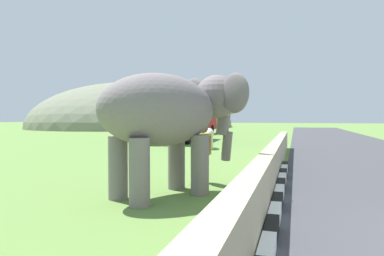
# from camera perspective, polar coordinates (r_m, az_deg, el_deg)

# --- Properties ---
(striped_curb) EXTENTS (16.20, 0.20, 0.24)m
(striped_curb) POSITION_cam_1_polar(r_m,az_deg,el_deg) (5.23, 12.81, -17.71)
(striped_curb) COLOR white
(striped_curb) RESTS_ON ground_plane
(barrier_parapet) EXTENTS (28.00, 0.36, 1.00)m
(barrier_parapet) POSITION_cam_1_polar(r_m,az_deg,el_deg) (7.42, 11.80, -8.81)
(barrier_parapet) COLOR tan
(barrier_parapet) RESTS_ON ground_plane
(elephant) EXTENTS (3.95, 3.52, 3.00)m
(elephant) POSITION_cam_1_polar(r_m,az_deg,el_deg) (8.20, -3.33, 2.58)
(elephant) COLOR slate
(elephant) RESTS_ON ground_plane
(person_handler) EXTENTS (0.51, 0.53, 1.66)m
(person_handler) POSITION_cam_1_polar(r_m,az_deg,el_deg) (9.69, 2.02, -3.74)
(person_handler) COLOR navy
(person_handler) RESTS_ON ground_plane
(bus_teal) EXTENTS (8.18, 2.97, 3.50)m
(bus_teal) POSITION_cam_1_polar(r_m,az_deg,el_deg) (26.26, -1.78, 2.27)
(bus_teal) COLOR teal
(bus_teal) RESTS_ON ground_plane
(bus_red) EXTENTS (8.92, 3.23, 3.50)m
(bus_red) POSITION_cam_1_polar(r_m,az_deg,el_deg) (37.00, 0.21, 2.14)
(bus_red) COLOR #B21E1E
(bus_red) RESTS_ON ground_plane
(cow_near) EXTENTS (1.93, 0.92, 1.23)m
(cow_near) POSITION_cam_1_polar(r_m,az_deg,el_deg) (20.22, 2.83, -1.01)
(cow_near) COLOR beige
(cow_near) RESTS_ON ground_plane
(hill_east) EXTENTS (44.86, 35.89, 16.79)m
(hill_east) POSITION_cam_1_polar(r_m,az_deg,el_deg) (67.02, -9.00, 0.19)
(hill_east) COLOR slate
(hill_east) RESTS_ON ground_plane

